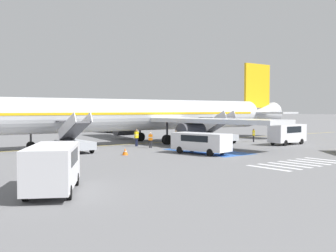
% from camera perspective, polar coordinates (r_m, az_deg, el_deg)
% --- Properties ---
extents(ground_plane, '(600.00, 600.00, 0.00)m').
position_cam_1_polar(ground_plane, '(46.31, -4.73, -2.53)').
color(ground_plane, slate).
extents(apron_leadline_yellow, '(80.17, 3.55, 0.01)m').
position_cam_1_polar(apron_leadline_yellow, '(46.10, -3.97, -2.54)').
color(apron_leadline_yellow, gold).
rests_on(apron_leadline_yellow, ground_plane).
extents(apron_stand_patch_blue, '(4.22, 8.74, 0.01)m').
position_cam_1_polar(apron_stand_patch_blue, '(37.44, 5.71, -3.69)').
color(apron_stand_patch_blue, '#2856A8').
rests_on(apron_stand_patch_blue, ground_plane).
extents(apron_walkway_bar_0, '(0.44, 3.60, 0.01)m').
position_cam_1_polar(apron_walkway_bar_0, '(27.51, 14.33, -5.94)').
color(apron_walkway_bar_0, silver).
rests_on(apron_walkway_bar_0, ground_plane).
extents(apron_walkway_bar_1, '(0.44, 3.60, 0.01)m').
position_cam_1_polar(apron_walkway_bar_1, '(28.47, 15.81, -5.68)').
color(apron_walkway_bar_1, silver).
rests_on(apron_walkway_bar_1, ground_plane).
extents(apron_walkway_bar_2, '(0.44, 3.60, 0.01)m').
position_cam_1_polar(apron_walkway_bar_2, '(29.44, 17.19, -5.43)').
color(apron_walkway_bar_2, silver).
rests_on(apron_walkway_bar_2, ground_plane).
extents(apron_walkway_bar_3, '(0.44, 3.60, 0.01)m').
position_cam_1_polar(apron_walkway_bar_3, '(30.43, 18.48, -5.20)').
color(apron_walkway_bar_3, silver).
rests_on(apron_walkway_bar_3, ground_plane).
extents(apron_walkway_bar_4, '(0.44, 3.60, 0.01)m').
position_cam_1_polar(apron_walkway_bar_4, '(31.43, 19.68, -4.97)').
color(apron_walkway_bar_4, silver).
rests_on(apron_walkway_bar_4, ground_plane).
extents(apron_walkway_bar_5, '(0.44, 3.60, 0.01)m').
position_cam_1_polar(apron_walkway_bar_5, '(32.45, 20.81, -4.76)').
color(apron_walkway_bar_5, silver).
rests_on(apron_walkway_bar_5, ground_plane).
extents(apron_walkway_bar_6, '(0.44, 3.60, 0.01)m').
position_cam_1_polar(apron_walkway_bar_6, '(33.47, 21.88, -4.56)').
color(apron_walkway_bar_6, silver).
rests_on(apron_walkway_bar_6, ground_plane).
extents(airliner, '(45.77, 34.06, 10.62)m').
position_cam_1_polar(airliner, '(46.30, -3.27, 1.61)').
color(airliner, silver).
rests_on(airliner, ground_plane).
extents(boarding_stairs_forward, '(2.40, 5.31, 3.75)m').
position_cam_1_polar(boarding_stairs_forward, '(37.60, -13.42, -2.25)').
color(boarding_stairs_forward, '#ADB2BA').
rests_on(boarding_stairs_forward, ground_plane).
extents(boarding_stairs_aft, '(2.40, 5.31, 3.88)m').
position_cam_1_polar(boarding_stairs_aft, '(47.53, 7.22, -1.24)').
color(boarding_stairs_aft, '#ADB2BA').
rests_on(boarding_stairs_aft, ground_plane).
extents(fuel_tanker, '(2.92, 9.36, 3.41)m').
position_cam_1_polar(fuel_tanker, '(69.89, -8.30, 0.52)').
color(fuel_tanker, '#38383D').
rests_on(fuel_tanker, ground_plane).
extents(service_van_0, '(4.45, 5.61, 2.25)m').
position_cam_1_polar(service_van_0, '(19.52, -16.36, -5.38)').
color(service_van_0, silver).
rests_on(service_van_0, ground_plane).
extents(service_van_2, '(5.03, 1.88, 2.29)m').
position_cam_1_polar(service_van_2, '(46.49, 16.93, -0.92)').
color(service_van_2, silver).
rests_on(service_van_2, ground_plane).
extents(service_van_3, '(3.03, 5.64, 1.87)m').
position_cam_1_polar(service_van_3, '(35.21, 4.79, -2.22)').
color(service_van_3, silver).
rests_on(service_van_3, ground_plane).
extents(ground_crew_0, '(0.43, 0.24, 1.84)m').
position_cam_1_polar(ground_crew_0, '(40.60, 1.18, -1.70)').
color(ground_crew_0, '#191E38').
rests_on(ground_crew_0, ground_plane).
extents(ground_crew_1, '(0.48, 0.43, 1.62)m').
position_cam_1_polar(ground_crew_1, '(40.61, -2.56, -1.90)').
color(ground_crew_1, '#2D2D33').
rests_on(ground_crew_1, ground_plane).
extents(ground_crew_2, '(0.43, 0.48, 1.62)m').
position_cam_1_polar(ground_crew_2, '(49.38, 12.32, -1.19)').
color(ground_crew_2, '#2D2D33').
rests_on(ground_crew_2, ground_plane).
extents(ground_crew_3, '(0.45, 0.26, 1.84)m').
position_cam_1_polar(ground_crew_3, '(42.49, -4.59, -1.53)').
color(ground_crew_3, '#191E38').
rests_on(ground_crew_3, ground_plane).
extents(traffic_cone_0, '(0.54, 0.54, 0.60)m').
position_cam_1_polar(traffic_cone_0, '(34.49, -6.25, -3.71)').
color(traffic_cone_0, orange).
rests_on(traffic_cone_0, ground_plane).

